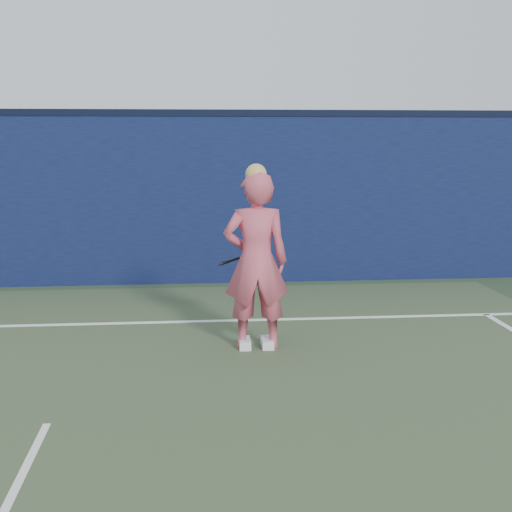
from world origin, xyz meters
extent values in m
plane|color=#2B3A23|center=(0.00, 0.00, 0.00)|extent=(80.00, 80.00, 0.00)
cube|color=#0C1238|center=(0.00, 6.50, 1.25)|extent=(24.00, 0.40, 2.50)
cube|color=black|center=(0.00, 6.50, 2.55)|extent=(24.00, 0.42, 0.10)
imported|color=#CC4F64|center=(1.80, 2.89, 0.93)|extent=(0.68, 0.45, 1.86)
sphere|color=tan|center=(1.80, 2.89, 1.83)|extent=(0.22, 0.22, 0.22)
cube|color=white|center=(1.92, 2.89, 0.05)|extent=(0.12, 0.28, 0.10)
cube|color=white|center=(1.68, 2.89, 0.05)|extent=(0.12, 0.28, 0.10)
torus|color=black|center=(1.82, 3.35, 0.93)|extent=(0.28, 0.16, 0.28)
torus|color=yellow|center=(1.82, 3.35, 0.93)|extent=(0.22, 0.12, 0.23)
cylinder|color=beige|center=(1.82, 3.35, 0.93)|extent=(0.22, 0.11, 0.23)
cylinder|color=black|center=(1.61, 3.34, 0.88)|extent=(0.25, 0.09, 0.09)
cylinder|color=black|center=(1.50, 3.33, 0.84)|extent=(0.12, 0.06, 0.06)
cube|color=white|center=(0.00, 4.00, 0.01)|extent=(11.00, 0.08, 0.01)
camera|label=1|loc=(1.12, -4.34, 2.20)|focal=50.00mm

